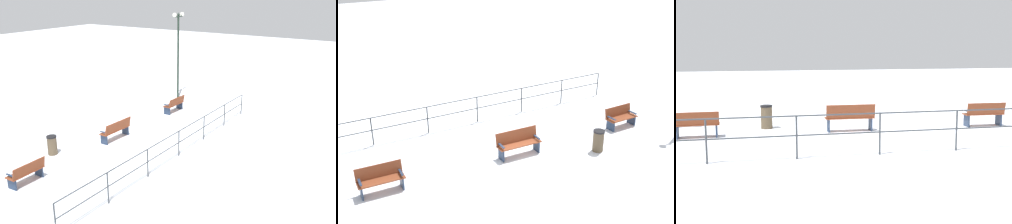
% 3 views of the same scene
% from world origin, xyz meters
% --- Properties ---
extents(ground_plane, '(80.00, 80.00, 0.00)m').
position_xyz_m(ground_plane, '(0.00, 0.00, 0.00)').
color(ground_plane, white).
rests_on(ground_plane, ground).
extents(bench_nearest, '(0.56, 1.48, 0.88)m').
position_xyz_m(bench_nearest, '(-0.10, -4.98, 0.46)').
color(bench_nearest, brown).
rests_on(bench_nearest, ground).
extents(bench_second, '(0.54, 1.69, 0.94)m').
position_xyz_m(bench_second, '(-0.03, 0.00, 0.50)').
color(bench_second, brown).
rests_on(bench_second, ground).
extents(bench_third, '(0.58, 1.40, 0.86)m').
position_xyz_m(bench_third, '(-0.03, 4.98, 0.44)').
color(bench_third, brown).
rests_on(bench_third, ground).
extents(lamppost_near, '(0.25, 1.11, 5.29)m').
position_xyz_m(lamppost_near, '(1.24, -7.50, 3.49)').
color(lamppost_near, '#1E2D23').
rests_on(lamppost_near, ground).
extents(waterfront_railing, '(0.05, 13.35, 1.15)m').
position_xyz_m(waterfront_railing, '(-3.42, 0.00, 0.77)').
color(waterfront_railing, '#383D42').
rests_on(waterfront_railing, ground).
extents(trash_bin, '(0.42, 0.42, 0.83)m').
position_xyz_m(trash_bin, '(1.18, 2.74, 0.42)').
color(trash_bin, brown).
rests_on(trash_bin, ground).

